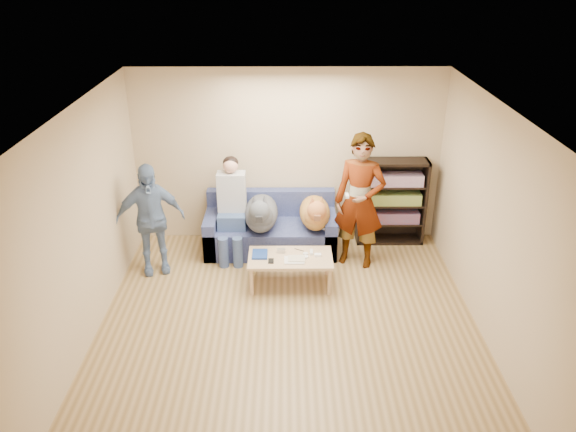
{
  "coord_description": "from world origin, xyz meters",
  "views": [
    {
      "loc": [
        -0.04,
        -5.31,
        4.05
      ],
      "look_at": [
        0.0,
        1.2,
        0.95
      ],
      "focal_mm": 35.0,
      "sensor_mm": 36.0,
      "label": 1
    }
  ],
  "objects_px": {
    "person_seated": "(232,204)",
    "person_standing_left": "(150,219)",
    "person_standing_right": "(360,202)",
    "sofa": "(271,231)",
    "bookshelf": "(391,200)",
    "dog_gray": "(261,213)",
    "camera_silver": "(281,251)",
    "notebook_blue": "(260,254)",
    "coffee_table": "(290,260)",
    "dog_tan": "(315,213)"
  },
  "relations": [
    {
      "from": "person_standing_left",
      "to": "notebook_blue",
      "type": "xyz_separation_m",
      "value": [
        1.48,
        -0.34,
        -0.35
      ]
    },
    {
      "from": "camera_silver",
      "to": "person_standing_left",
      "type": "bearing_deg",
      "value": 171.42
    },
    {
      "from": "bookshelf",
      "to": "dog_gray",
      "type": "bearing_deg",
      "value": -166.96
    },
    {
      "from": "sofa",
      "to": "bookshelf",
      "type": "xyz_separation_m",
      "value": [
        1.8,
        0.23,
        0.4
      ]
    },
    {
      "from": "camera_silver",
      "to": "bookshelf",
      "type": "distance_m",
      "value": 2.01
    },
    {
      "from": "dog_tan",
      "to": "dog_gray",
      "type": "bearing_deg",
      "value": -176.09
    },
    {
      "from": "sofa",
      "to": "person_standing_right",
      "type": "bearing_deg",
      "value": -19.87
    },
    {
      "from": "person_standing_right",
      "to": "person_standing_left",
      "type": "bearing_deg",
      "value": -156.5
    },
    {
      "from": "person_seated",
      "to": "dog_tan",
      "type": "height_order",
      "value": "person_seated"
    },
    {
      "from": "person_seated",
      "to": "coffee_table",
      "type": "xyz_separation_m",
      "value": [
        0.83,
        -0.9,
        -0.4
      ]
    },
    {
      "from": "person_standing_left",
      "to": "sofa",
      "type": "height_order",
      "value": "person_standing_left"
    },
    {
      "from": "dog_gray",
      "to": "coffee_table",
      "type": "distance_m",
      "value": 0.96
    },
    {
      "from": "person_standing_left",
      "to": "sofa",
      "type": "xyz_separation_m",
      "value": [
        1.6,
        0.64,
        -0.5
      ]
    },
    {
      "from": "sofa",
      "to": "person_standing_left",
      "type": "bearing_deg",
      "value": -158.19
    },
    {
      "from": "dog_gray",
      "to": "notebook_blue",
      "type": "bearing_deg",
      "value": -89.31
    },
    {
      "from": "camera_silver",
      "to": "dog_gray",
      "type": "relative_size",
      "value": 0.09
    },
    {
      "from": "person_standing_right",
      "to": "dog_tan",
      "type": "relative_size",
      "value": 1.61
    },
    {
      "from": "notebook_blue",
      "to": "camera_silver",
      "type": "bearing_deg",
      "value": 14.04
    },
    {
      "from": "dog_gray",
      "to": "coffee_table",
      "type": "relative_size",
      "value": 1.16
    },
    {
      "from": "notebook_blue",
      "to": "person_seated",
      "type": "distance_m",
      "value": 1.01
    },
    {
      "from": "person_standing_right",
      "to": "coffee_table",
      "type": "distance_m",
      "value": 1.25
    },
    {
      "from": "notebook_blue",
      "to": "dog_gray",
      "type": "bearing_deg",
      "value": 90.69
    },
    {
      "from": "dog_gray",
      "to": "person_standing_left",
      "type": "bearing_deg",
      "value": -163.81
    },
    {
      "from": "camera_silver",
      "to": "dog_gray",
      "type": "bearing_deg",
      "value": 112.71
    },
    {
      "from": "camera_silver",
      "to": "person_seated",
      "type": "relative_size",
      "value": 0.07
    },
    {
      "from": "person_standing_right",
      "to": "dog_gray",
      "type": "relative_size",
      "value": 1.48
    },
    {
      "from": "person_standing_left",
      "to": "sofa",
      "type": "relative_size",
      "value": 0.83
    },
    {
      "from": "person_standing_right",
      "to": "sofa",
      "type": "relative_size",
      "value": 1.0
    },
    {
      "from": "sofa",
      "to": "bookshelf",
      "type": "bearing_deg",
      "value": 7.4
    },
    {
      "from": "person_standing_right",
      "to": "camera_silver",
      "type": "height_order",
      "value": "person_standing_right"
    },
    {
      "from": "sofa",
      "to": "dog_gray",
      "type": "bearing_deg",
      "value": -121.3
    },
    {
      "from": "person_standing_left",
      "to": "notebook_blue",
      "type": "height_order",
      "value": "person_standing_left"
    },
    {
      "from": "notebook_blue",
      "to": "coffee_table",
      "type": "bearing_deg",
      "value": -7.13
    },
    {
      "from": "person_standing_left",
      "to": "camera_silver",
      "type": "distance_m",
      "value": 1.81
    },
    {
      "from": "person_seated",
      "to": "dog_gray",
      "type": "height_order",
      "value": "person_seated"
    },
    {
      "from": "dog_tan",
      "to": "person_standing_right",
      "type": "bearing_deg",
      "value": -25.83
    },
    {
      "from": "person_seated",
      "to": "coffee_table",
      "type": "height_order",
      "value": "person_seated"
    },
    {
      "from": "notebook_blue",
      "to": "person_seated",
      "type": "relative_size",
      "value": 0.18
    },
    {
      "from": "person_seated",
      "to": "notebook_blue",
      "type": "bearing_deg",
      "value": -63.13
    },
    {
      "from": "person_standing_right",
      "to": "dog_tan",
      "type": "bearing_deg",
      "value": 173.72
    },
    {
      "from": "person_standing_right",
      "to": "bookshelf",
      "type": "xyz_separation_m",
      "value": [
        0.57,
        0.68,
        -0.27
      ]
    },
    {
      "from": "bookshelf",
      "to": "person_standing_right",
      "type": "bearing_deg",
      "value": -130.13
    },
    {
      "from": "person_seated",
      "to": "person_standing_left",
      "type": "bearing_deg",
      "value": -153.93
    },
    {
      "from": "person_standing_right",
      "to": "person_standing_left",
      "type": "distance_m",
      "value": 2.84
    },
    {
      "from": "person_standing_right",
      "to": "sofa",
      "type": "height_order",
      "value": "person_standing_right"
    },
    {
      "from": "coffee_table",
      "to": "bookshelf",
      "type": "bearing_deg",
      "value": 39.6
    },
    {
      "from": "camera_silver",
      "to": "sofa",
      "type": "xyz_separation_m",
      "value": [
        -0.16,
        0.9,
        -0.16
      ]
    },
    {
      "from": "notebook_blue",
      "to": "coffee_table",
      "type": "xyz_separation_m",
      "value": [
        0.4,
        -0.05,
        -0.06
      ]
    },
    {
      "from": "person_standing_left",
      "to": "notebook_blue",
      "type": "distance_m",
      "value": 1.55
    },
    {
      "from": "camera_silver",
      "to": "sofa",
      "type": "bearing_deg",
      "value": 100.01
    }
  ]
}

